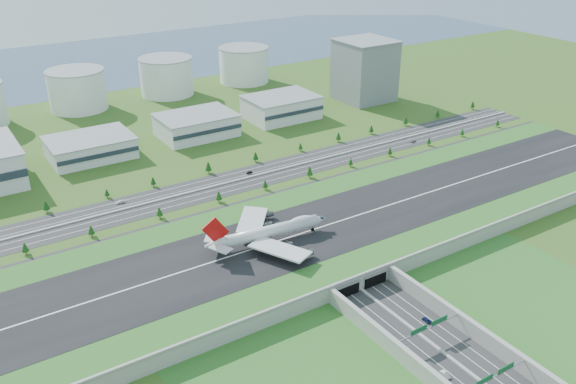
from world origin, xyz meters
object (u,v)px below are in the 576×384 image
car_6 (413,141)px  car_5 (249,172)px  car_7 (120,202)px  car_0 (409,349)px  office_tower (365,71)px  car_1 (445,374)px  boeing_747 (268,232)px  car_2 (427,320)px

car_6 → car_5: bearing=69.5°
car_7 → car_0: bearing=20.3°
car_6 → car_7: size_ratio=1.01×
office_tower → car_1: bearing=-124.1°
boeing_747 → car_0: bearing=-77.8°
car_2 → car_6: 227.38m
boeing_747 → car_1: bearing=-78.2°
car_1 → car_7: bearing=107.5°
car_6 → car_2: bearing=124.4°
office_tower → car_6: (-39.38, -110.05, -26.57)m
car_0 → car_7: bearing=116.5°
office_tower → car_6: size_ratio=9.39×
car_0 → car_1: bearing=-75.1°
car_0 → car_5: size_ratio=0.90×
office_tower → car_2: 339.66m
car_0 → car_7: 207.79m
car_1 → car_2: size_ratio=1.01×
car_0 → car_6: size_ratio=0.68×
car_0 → car_6: (171.23, 179.93, 0.13)m
boeing_747 → car_1: (12.01, -116.53, -13.30)m
boeing_747 → car_7: 113.41m
office_tower → car_5: bearing=-152.1°
office_tower → car_6: 119.87m
office_tower → car_7: size_ratio=9.45×
boeing_747 → car_1: boeing_747 is taller
car_6 → car_7: (-228.07, 19.93, 0.03)m
boeing_747 → car_6: size_ratio=12.11×
car_7 → car_1: bearing=19.3°
car_2 → car_7: bearing=-65.3°
car_0 → car_1: car_1 is taller
car_2 → car_7: car_7 is taller
car_1 → car_6: (169.80, 199.29, 0.02)m
boeing_747 → car_5: boeing_747 is taller
car_2 → office_tower: bearing=-121.6°
car_0 → car_2: 22.43m
car_1 → car_6: bearing=52.2°
car_2 → boeing_747: bearing=-67.9°
boeing_747 → car_0: size_ratio=17.73×
car_1 → boeing_747: bearing=98.5°
car_2 → car_0: bearing=29.5°
car_6 → car_1: bearing=125.7°
car_0 → car_1: (1.43, -19.36, 0.11)m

